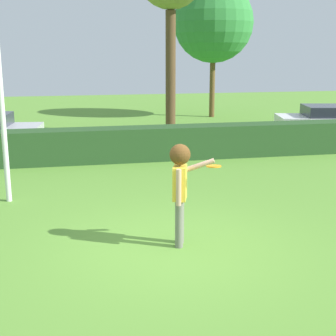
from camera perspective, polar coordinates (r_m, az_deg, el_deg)
The scene contains 6 objects.
ground_plane at distance 8.53m, azimuth 0.45°, elevation -9.35°, with size 60.00×60.00×0.00m, color #5E9435.
person at distance 8.30m, azimuth 1.46°, elevation -1.51°, with size 0.82×0.54×1.80m.
frisbee at distance 8.12m, azimuth 5.37°, elevation 0.21°, with size 0.25×0.25×0.04m.
hedge_row at distance 15.08m, azimuth -5.16°, elevation 2.78°, with size 23.09×0.90×1.02m, color #274A22.
parked_car_white at distance 20.02m, azimuth 18.67°, elevation 5.31°, with size 4.46×2.55×1.25m.
willow_tree at distance 25.10m, azimuth 5.34°, elevation 16.54°, with size 3.92×3.92×6.61m.
Camera 1 is at (-1.65, -7.68, 3.32)m, focal length 52.26 mm.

